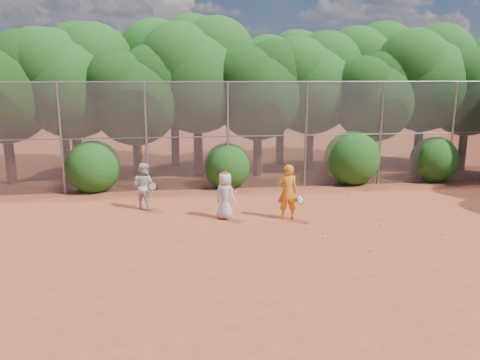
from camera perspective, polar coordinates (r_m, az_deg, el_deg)
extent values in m
plane|color=#9E4023|center=(12.39, 6.15, -7.35)|extent=(80.00, 80.00, 0.00)
cylinder|color=gray|center=(17.95, -20.98, 4.68)|extent=(0.09, 0.09, 4.00)
cylinder|color=gray|center=(17.49, -11.35, 5.08)|extent=(0.09, 0.09, 4.00)
cylinder|color=gray|center=(17.54, -1.49, 5.34)|extent=(0.09, 0.09, 4.00)
cylinder|color=gray|center=(18.10, 8.04, 5.44)|extent=(0.09, 0.09, 4.00)
cylinder|color=gray|center=(19.12, 16.78, 5.41)|extent=(0.09, 0.09, 4.00)
cylinder|color=gray|center=(20.53, 24.48, 5.27)|extent=(0.09, 0.09, 4.00)
cylinder|color=gray|center=(17.54, 1.79, 11.89)|extent=(20.00, 0.05, 0.05)
cylinder|color=gray|center=(17.67, 1.75, 5.39)|extent=(20.00, 0.04, 0.04)
cube|color=slate|center=(17.67, 1.75, 5.39)|extent=(20.00, 0.02, 4.00)
cylinder|color=black|center=(20.66, -26.30, 2.87)|extent=(0.38, 0.38, 2.38)
sphere|color=black|center=(20.45, -26.94, 9.31)|extent=(3.81, 3.81, 3.81)
sphere|color=black|center=(20.57, -24.81, 12.19)|extent=(3.05, 3.05, 3.05)
cylinder|color=black|center=(20.46, -19.24, 3.58)|extent=(0.38, 0.38, 2.52)
sphere|color=#164812|center=(20.25, -19.75, 10.50)|extent=(4.03, 4.03, 4.03)
sphere|color=#164812|center=(20.50, -17.46, 13.49)|extent=(3.23, 3.23, 3.23)
sphere|color=#164812|center=(20.12, -22.11, 12.61)|extent=(3.02, 3.02, 3.02)
cylinder|color=black|center=(19.44, -12.37, 3.03)|extent=(0.36, 0.36, 2.17)
sphere|color=black|center=(19.21, -12.67, 9.30)|extent=(3.47, 3.47, 3.47)
sphere|color=black|center=(19.48, -10.63, 11.98)|extent=(2.78, 2.78, 2.78)
sphere|color=black|center=(18.99, -14.70, 11.26)|extent=(2.60, 2.60, 2.60)
cylinder|color=black|center=(20.33, -5.12, 4.38)|extent=(0.39, 0.39, 2.66)
sphere|color=#164812|center=(20.13, -5.27, 11.75)|extent=(4.26, 4.26, 4.26)
sphere|color=#164812|center=(20.62, -2.94, 14.76)|extent=(3.40, 3.40, 3.40)
sphere|color=#164812|center=(19.80, -7.50, 14.15)|extent=(3.19, 3.19, 3.19)
cylinder|color=black|center=(20.02, 2.14, 3.74)|extent=(0.37, 0.37, 2.27)
sphere|color=black|center=(19.81, 2.20, 10.13)|extent=(3.64, 3.64, 3.64)
sphere|color=black|center=(20.28, 4.12, 12.73)|extent=(2.91, 2.91, 2.91)
sphere|color=black|center=(19.42, 0.46, 12.24)|extent=(2.73, 2.73, 2.73)
cylinder|color=black|center=(21.33, 8.44, 4.40)|extent=(0.38, 0.38, 2.45)
sphere|color=#164812|center=(21.13, 8.65, 10.85)|extent=(3.92, 3.92, 3.92)
sphere|color=#164812|center=(21.73, 10.49, 13.42)|extent=(3.14, 3.14, 3.14)
sphere|color=#164812|center=(20.66, 7.08, 13.04)|extent=(2.94, 2.94, 2.94)
cylinder|color=black|center=(21.26, 15.67, 3.56)|extent=(0.36, 0.36, 2.10)
sphere|color=black|center=(21.05, 16.00, 9.10)|extent=(3.36, 3.36, 3.36)
sphere|color=black|center=(21.60, 17.45, 11.32)|extent=(2.69, 2.69, 2.69)
sphere|color=black|center=(20.57, 14.87, 10.97)|extent=(2.52, 2.52, 2.52)
cylinder|color=black|center=(22.84, 20.92, 4.41)|extent=(0.39, 0.39, 2.59)
sphere|color=#164812|center=(22.66, 21.43, 10.77)|extent=(4.14, 4.14, 4.14)
sphere|color=#164812|center=(23.43, 22.97, 13.22)|extent=(3.32, 3.32, 3.32)
sphere|color=#164812|center=(22.05, 20.30, 12.99)|extent=(3.11, 3.11, 3.11)
cylinder|color=black|center=(23.62, 25.52, 3.92)|extent=(0.37, 0.37, 2.31)
sphere|color=black|center=(23.44, 26.05, 9.39)|extent=(3.70, 3.70, 3.70)
sphere|color=black|center=(22.84, 25.23, 11.28)|extent=(2.77, 2.77, 2.77)
cylinder|color=black|center=(22.89, -20.57, 4.50)|extent=(0.39, 0.39, 2.62)
sphere|color=#164812|center=(22.71, -21.07, 10.94)|extent=(4.20, 4.20, 4.20)
sphere|color=#164812|center=(22.96, -18.94, 13.73)|extent=(3.36, 3.36, 3.36)
sphere|color=#164812|center=(22.59, -23.29, 12.89)|extent=(3.15, 3.15, 3.15)
cylinder|color=black|center=(22.49, -7.93, 5.27)|extent=(0.40, 0.40, 2.80)
sphere|color=#164812|center=(22.31, -8.14, 12.28)|extent=(4.48, 4.48, 4.48)
sphere|color=#164812|center=(22.79, -5.89, 15.16)|extent=(3.58, 3.58, 3.58)
sphere|color=#164812|center=(22.01, -10.33, 14.54)|extent=(3.36, 3.36, 3.36)
cylinder|color=black|center=(22.62, 4.89, 5.03)|extent=(0.38, 0.38, 2.52)
sphere|color=#164812|center=(22.44, 5.01, 11.30)|extent=(4.03, 4.03, 4.03)
sphere|color=#164812|center=(23.02, 6.86, 13.80)|extent=(3.23, 3.23, 3.23)
sphere|color=#164812|center=(22.00, 3.38, 13.40)|extent=(3.02, 3.02, 3.02)
cylinder|color=black|center=(24.52, 14.97, 5.49)|extent=(0.40, 0.40, 2.73)
sphere|color=#164812|center=(24.36, 15.33, 11.74)|extent=(4.37, 4.37, 4.37)
sphere|color=#164812|center=(25.12, 16.98, 14.15)|extent=(3.49, 3.49, 3.49)
sphere|color=#164812|center=(23.78, 14.02, 13.91)|extent=(3.28, 3.28, 3.28)
sphere|color=#164812|center=(18.18, -17.46, 1.83)|extent=(2.00, 2.00, 2.00)
sphere|color=#164812|center=(18.01, -1.57, 1.98)|extent=(1.80, 1.80, 1.80)
sphere|color=#164812|center=(19.13, 13.51, 2.87)|extent=(2.20, 2.20, 2.20)
sphere|color=#164812|center=(20.66, 22.60, 2.53)|extent=(1.90, 1.90, 1.90)
imported|color=orange|center=(13.98, 5.82, -1.45)|extent=(0.61, 0.40, 1.67)
torus|color=black|center=(13.92, 7.39, -2.33)|extent=(0.32, 0.27, 0.30)
cylinder|color=black|center=(14.07, 6.75, -2.44)|extent=(0.18, 0.25, 0.12)
imported|color=silver|center=(13.98, -1.83, -1.91)|extent=(0.82, 0.80, 1.42)
ellipsoid|color=red|center=(13.82, -1.85, 0.78)|extent=(0.22, 0.22, 0.13)
sphere|color=yellow|center=(13.78, -0.51, -1.52)|extent=(0.07, 0.07, 0.07)
imported|color=silver|center=(15.33, -11.67, -0.71)|extent=(0.92, 0.86, 1.51)
torus|color=black|center=(15.01, -10.62, -0.76)|extent=(0.34, 0.28, 0.28)
cylinder|color=black|center=(15.20, -10.25, -0.97)|extent=(0.14, 0.25, 0.16)
sphere|color=yellow|center=(14.14, 16.72, -5.14)|extent=(0.07, 0.07, 0.07)
sphere|color=yellow|center=(16.68, 19.08, -2.62)|extent=(0.07, 0.07, 0.07)
sphere|color=yellow|center=(12.01, 15.65, -8.24)|extent=(0.07, 0.07, 0.07)
sphere|color=yellow|center=(14.37, 15.86, -4.80)|extent=(0.07, 0.07, 0.07)
sphere|color=yellow|center=(12.68, 10.25, -6.84)|extent=(0.07, 0.07, 0.07)
sphere|color=yellow|center=(16.96, 13.16, -2.00)|extent=(0.07, 0.07, 0.07)
sphere|color=yellow|center=(13.91, 23.42, -5.95)|extent=(0.07, 0.07, 0.07)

